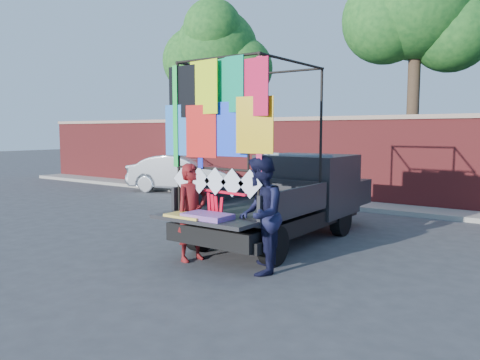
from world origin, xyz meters
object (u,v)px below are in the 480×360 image
Objects in this scene: pickup_truck at (294,196)px; man at (260,215)px; woman at (192,212)px; sedan at (184,173)px.

pickup_truck reaches higher than man.
sedan is at bearing 54.85° from woman.
woman is (6.16, -6.55, 0.15)m from sedan.
man is (7.46, -6.48, 0.24)m from sedan.
sedan is 9.88m from man.
sedan is (-6.64, 3.94, -0.17)m from pickup_truck.
pickup_truck is at bearing 170.24° from man.
pickup_truck is 7.72m from sedan.
sedan is at bearing -158.51° from man.
man is (1.30, 0.07, 0.08)m from woman.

